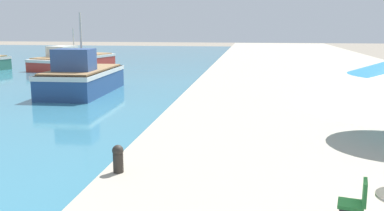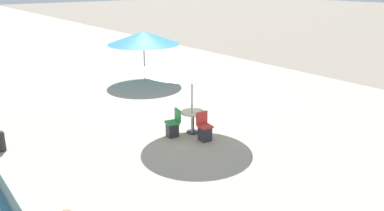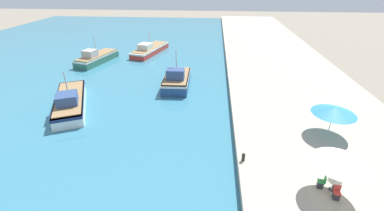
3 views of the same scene
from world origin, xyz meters
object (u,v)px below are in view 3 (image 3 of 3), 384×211
Objects in this scene: cafe_chair_right at (321,183)px; mooring_bollard at (243,157)px; fishing_boat_near at (70,101)px; fishing_boat_distant at (150,49)px; fishing_boat_mid at (177,80)px; cafe_umbrella_white at (334,110)px; fishing_boat_far at (96,57)px; cafe_umbrella_pink at (341,160)px; cafe_table at (334,183)px; cafe_chair_left at (337,194)px.

mooring_bollard is at bearing 77.08° from cafe_chair_right.
fishing_boat_distant is at bearing 56.18° from fishing_boat_near.
cafe_umbrella_white is at bearing -37.17° from fishing_boat_mid.
fishing_boat_far is at bearing -125.85° from fishing_boat_distant.
cafe_chair_right is at bearing -114.09° from cafe_umbrella_white.
fishing_boat_distant is at bearing 43.07° from cafe_chair_right.
fishing_boat_distant is at bearing 130.52° from cafe_umbrella_white.
cafe_umbrella_pink is 6.22m from mooring_bollard.
fishing_boat_near reaches higher than cafe_table.
cafe_chair_left is at bearing -44.69° from fishing_boat_distant.
fishing_boat_distant is at bearing 120.91° from cafe_umbrella_pink.
fishing_boat_far is at bearing 135.48° from cafe_umbrella_pink.
fishing_boat_near is 21.80m from fishing_boat_distant.
mooring_bollard is at bearing -33.28° from fishing_boat_far.
mooring_bollard is (6.98, -14.86, 0.07)m from fishing_boat_mid.
cafe_chair_left and cafe_chair_right have the same top height.
mooring_bollard is at bearing -49.93° from fishing_boat_distant.
cafe_chair_right is at bearing -30.19° from fishing_boat_far.
cafe_chair_left is at bearing -89.50° from cafe_umbrella_pink.
cafe_chair_right is (-0.61, 0.88, 0.00)m from cafe_chair_left.
fishing_boat_distant is (7.33, 5.99, -0.09)m from fishing_boat_far.
fishing_boat_mid reaches higher than mooring_bollard.
cafe_umbrella_white is 3.88× the size of cafe_chair_left.
fishing_boat_distant reaches higher than cafe_chair_right.
cafe_umbrella_pink is 0.94× the size of cafe_umbrella_white.
fishing_boat_distant is at bearing -51.88° from cafe_chair_left.
fishing_boat_distant reaches higher than cafe_chair_left.
fishing_boat_mid is 16.27m from fishing_boat_distant.
cafe_umbrella_pink reaches higher than cafe_chair_left.
cafe_umbrella_pink is at bearing -44.21° from fishing_boat_distant.
cafe_umbrella_pink is 3.64× the size of cafe_chair_left.
fishing_boat_far reaches higher than fishing_boat_near.
fishing_boat_near is 10.91× the size of cafe_chair_left.
fishing_boat_far is 37.66m from cafe_chair_left.
cafe_chair_right is at bearing -49.37° from fishing_boat_near.
fishing_boat_mid reaches higher than cafe_umbrella_white.
fishing_boat_near is 25.22m from cafe_umbrella_pink.
cafe_umbrella_white reaches higher than cafe_table.
cafe_chair_right reaches higher than cafe_table.
fishing_boat_distant is 12.74× the size of cafe_table.
cafe_chair_left is at bearing -97.70° from cafe_table.
cafe_table is at bearing -49.02° from fishing_boat_near.
cafe_umbrella_white is at bearing -99.71° from cafe_chair_left.
cafe_chair_left is (26.53, -26.73, 0.16)m from fishing_boat_far.
mooring_bollard is at bearing 154.76° from cafe_umbrella_pink.
cafe_chair_left is (-2.35, -7.49, -1.87)m from cafe_umbrella_white.
cafe_chair_left is 1.39× the size of mooring_bollard.
cafe_umbrella_pink is at bearing -81.80° from cafe_chair_left.
fishing_boat_far is 31.74m from mooring_bollard.
fishing_boat_mid is at bearing 47.07° from cafe_chair_right.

